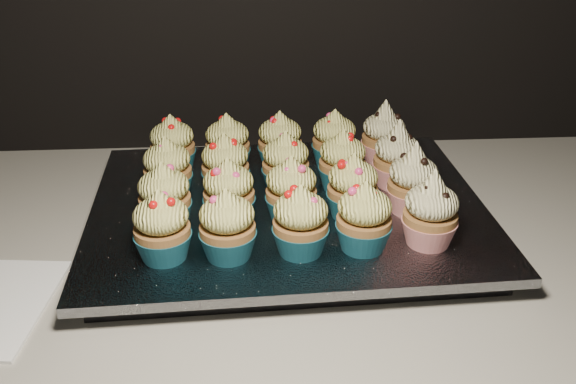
# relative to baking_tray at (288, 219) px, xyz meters

# --- Properties ---
(worktop) EXTENTS (2.44, 0.64, 0.04)m
(worktop) POSITION_rel_baking_tray_xyz_m (-0.23, -0.03, -0.03)
(worktop) COLOR beige
(worktop) RESTS_ON cabinet
(baking_tray) EXTENTS (0.47, 0.37, 0.02)m
(baking_tray) POSITION_rel_baking_tray_xyz_m (0.00, 0.00, 0.00)
(baking_tray) COLOR black
(baking_tray) RESTS_ON worktop
(foil_lining) EXTENTS (0.51, 0.41, 0.01)m
(foil_lining) POSITION_rel_baking_tray_xyz_m (0.00, 0.00, 0.02)
(foil_lining) COLOR silver
(foil_lining) RESTS_ON baking_tray
(cupcake_0) EXTENTS (0.06, 0.06, 0.08)m
(cupcake_0) POSITION_rel_baking_tray_xyz_m (-0.14, -0.12, 0.06)
(cupcake_0) COLOR #196276
(cupcake_0) RESTS_ON foil_lining
(cupcake_1) EXTENTS (0.06, 0.06, 0.08)m
(cupcake_1) POSITION_rel_baking_tray_xyz_m (-0.07, -0.12, 0.06)
(cupcake_1) COLOR #196276
(cupcake_1) RESTS_ON foil_lining
(cupcake_2) EXTENTS (0.06, 0.06, 0.08)m
(cupcake_2) POSITION_rel_baking_tray_xyz_m (0.01, -0.12, 0.06)
(cupcake_2) COLOR #196276
(cupcake_2) RESTS_ON foil_lining
(cupcake_3) EXTENTS (0.06, 0.06, 0.08)m
(cupcake_3) POSITION_rel_baking_tray_xyz_m (0.08, -0.11, 0.06)
(cupcake_3) COLOR #196276
(cupcake_3) RESTS_ON foil_lining
(cupcake_4) EXTENTS (0.06, 0.06, 0.10)m
(cupcake_4) POSITION_rel_baking_tray_xyz_m (0.15, -0.11, 0.06)
(cupcake_4) COLOR red
(cupcake_4) RESTS_ON foil_lining
(cupcake_5) EXTENTS (0.06, 0.06, 0.08)m
(cupcake_5) POSITION_rel_baking_tray_xyz_m (-0.15, -0.05, 0.06)
(cupcake_5) COLOR #196276
(cupcake_5) RESTS_ON foil_lining
(cupcake_6) EXTENTS (0.06, 0.06, 0.08)m
(cupcake_6) POSITION_rel_baking_tray_xyz_m (-0.07, -0.04, 0.06)
(cupcake_6) COLOR #196276
(cupcake_6) RESTS_ON foil_lining
(cupcake_7) EXTENTS (0.06, 0.06, 0.08)m
(cupcake_7) POSITION_rel_baking_tray_xyz_m (0.00, -0.04, 0.06)
(cupcake_7) COLOR #196276
(cupcake_7) RESTS_ON foil_lining
(cupcake_8) EXTENTS (0.06, 0.06, 0.08)m
(cupcake_8) POSITION_rel_baking_tray_xyz_m (0.08, -0.04, 0.06)
(cupcake_8) COLOR #196276
(cupcake_8) RESTS_ON foil_lining
(cupcake_9) EXTENTS (0.06, 0.06, 0.10)m
(cupcake_9) POSITION_rel_baking_tray_xyz_m (0.15, -0.03, 0.06)
(cupcake_9) COLOR red
(cupcake_9) RESTS_ON foil_lining
(cupcake_10) EXTENTS (0.06, 0.06, 0.08)m
(cupcake_10) POSITION_rel_baking_tray_xyz_m (-0.15, 0.03, 0.06)
(cupcake_10) COLOR #196276
(cupcake_10) RESTS_ON foil_lining
(cupcake_11) EXTENTS (0.06, 0.06, 0.08)m
(cupcake_11) POSITION_rel_baking_tray_xyz_m (-0.08, 0.04, 0.06)
(cupcake_11) COLOR #196276
(cupcake_11) RESTS_ON foil_lining
(cupcake_12) EXTENTS (0.06, 0.06, 0.08)m
(cupcake_12) POSITION_rel_baking_tray_xyz_m (-0.00, 0.04, 0.06)
(cupcake_12) COLOR #196276
(cupcake_12) RESTS_ON foil_lining
(cupcake_13) EXTENTS (0.06, 0.06, 0.08)m
(cupcake_13) POSITION_rel_baking_tray_xyz_m (0.07, 0.04, 0.06)
(cupcake_13) COLOR #196276
(cupcake_13) RESTS_ON foil_lining
(cupcake_14) EXTENTS (0.06, 0.06, 0.10)m
(cupcake_14) POSITION_rel_baking_tray_xyz_m (0.15, 0.04, 0.06)
(cupcake_14) COLOR red
(cupcake_14) RESTS_ON foil_lining
(cupcake_15) EXTENTS (0.06, 0.06, 0.08)m
(cupcake_15) POSITION_rel_baking_tray_xyz_m (-0.15, 0.11, 0.06)
(cupcake_15) COLOR #196276
(cupcake_15) RESTS_ON foil_lining
(cupcake_16) EXTENTS (0.06, 0.06, 0.08)m
(cupcake_16) POSITION_rel_baking_tray_xyz_m (-0.08, 0.11, 0.06)
(cupcake_16) COLOR #196276
(cupcake_16) RESTS_ON foil_lining
(cupcake_17) EXTENTS (0.06, 0.06, 0.08)m
(cupcake_17) POSITION_rel_baking_tray_xyz_m (-0.00, 0.11, 0.06)
(cupcake_17) COLOR #196276
(cupcake_17) RESTS_ON foil_lining
(cupcake_18) EXTENTS (0.06, 0.06, 0.08)m
(cupcake_18) POSITION_rel_baking_tray_xyz_m (0.07, 0.11, 0.06)
(cupcake_18) COLOR #196276
(cupcake_18) RESTS_ON foil_lining
(cupcake_19) EXTENTS (0.06, 0.06, 0.10)m
(cupcake_19) POSITION_rel_baking_tray_xyz_m (0.14, 0.12, 0.06)
(cupcake_19) COLOR red
(cupcake_19) RESTS_ON foil_lining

